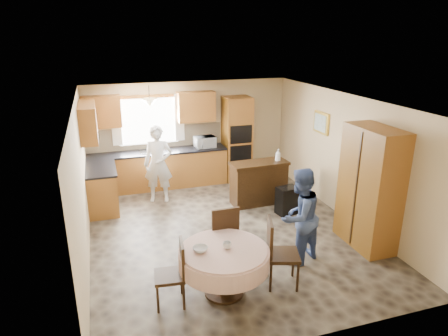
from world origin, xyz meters
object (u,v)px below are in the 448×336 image
object	(u,v)px
chair_right	(278,250)
person_sink	(158,164)
chair_back	(223,233)
cupboard	(370,188)
chair_left	(175,270)
oven_tower	(237,139)
dining_table	(224,259)
person_dining	(299,216)
sideboard	(259,184)

from	to	relation	value
chair_right	person_sink	world-z (taller)	person_sink
person_sink	chair_back	bearing A→B (deg)	-63.94
cupboard	chair_left	xyz separation A→B (m)	(-3.55, -0.62, -0.55)
cupboard	chair_left	bearing A→B (deg)	-170.15
oven_tower	chair_left	bearing A→B (deg)	-118.87
person_sink	cupboard	bearing A→B (deg)	-28.49
dining_table	chair_back	world-z (taller)	chair_back
cupboard	person_dining	world-z (taller)	cupboard
chair_back	chair_right	size ratio (longest dim) A/B	1.01
chair_back	dining_table	bearing A→B (deg)	73.05
dining_table	chair_left	size ratio (longest dim) A/B	1.36
dining_table	person_dining	world-z (taller)	person_dining
cupboard	person_dining	bearing A→B (deg)	-173.97
chair_left	person_sink	size ratio (longest dim) A/B	0.55
cupboard	dining_table	world-z (taller)	cupboard
dining_table	person_sink	xyz separation A→B (m)	(-0.35, 3.69, 0.29)
sideboard	chair_back	distance (m)	2.64
dining_table	person_dining	xyz separation A→B (m)	(1.42, 0.47, 0.24)
sideboard	chair_left	bearing A→B (deg)	-132.60
chair_back	chair_right	distance (m)	0.95
dining_table	chair_left	xyz separation A→B (m)	(-0.71, 0.01, -0.05)
chair_left	sideboard	bearing A→B (deg)	146.36
sideboard	cupboard	xyz separation A→B (m)	(1.13, -2.25, 0.62)
dining_table	chair_right	size ratio (longest dim) A/B	1.22
chair_left	person_sink	distance (m)	3.71
chair_right	person_sink	distance (m)	3.89
chair_back	sideboard	bearing A→B (deg)	-124.85
chair_back	person_dining	bearing A→B (deg)	168.90
person_dining	cupboard	bearing A→B (deg)	161.34
person_sink	person_dining	distance (m)	3.67
sideboard	person_dining	xyz separation A→B (m)	(-0.29, -2.40, 0.36)
cupboard	chair_back	world-z (taller)	cupboard
cupboard	chair_right	world-z (taller)	cupboard
oven_tower	chair_left	distance (m)	5.16
dining_table	person_dining	size ratio (longest dim) A/B	0.80
chair_back	chair_left	bearing A→B (deg)	37.12
dining_table	chair_back	xyz separation A→B (m)	(0.21, 0.71, 0.02)
dining_table	person_dining	bearing A→B (deg)	18.39
cupboard	chair_right	bearing A→B (deg)	-162.45
sideboard	chair_right	world-z (taller)	chair_right
sideboard	dining_table	world-z (taller)	sideboard
chair_left	person_dining	distance (m)	2.20
chair_back	oven_tower	bearing A→B (deg)	-112.45
oven_tower	chair_back	size ratio (longest dim) A/B	1.99
chair_left	chair_back	distance (m)	1.16
oven_tower	chair_right	bearing A→B (deg)	-101.84
chair_back	person_sink	xyz separation A→B (m)	(-0.56, 2.98, 0.27)
sideboard	chair_back	world-z (taller)	chair_back
dining_table	chair_right	world-z (taller)	chair_right
oven_tower	sideboard	size ratio (longest dim) A/B	1.69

